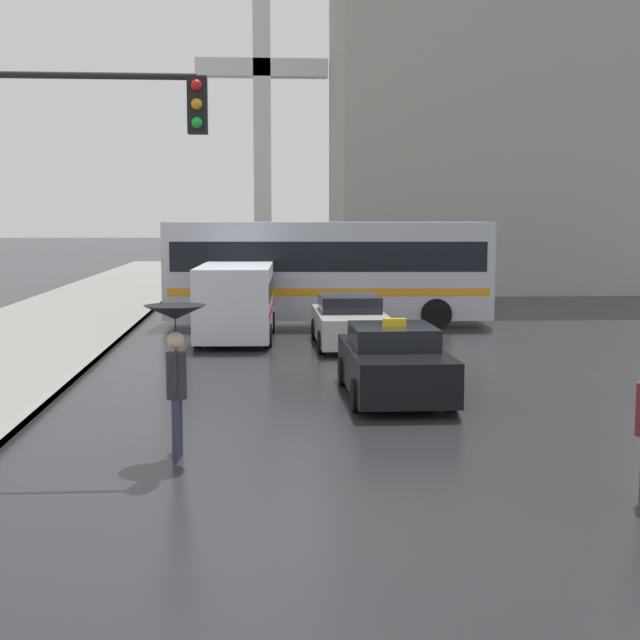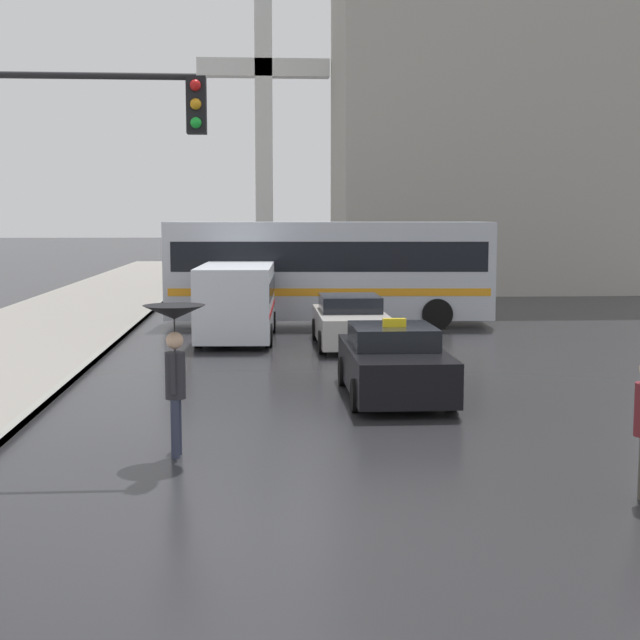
{
  "view_description": "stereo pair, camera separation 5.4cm",
  "coord_description": "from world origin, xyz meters",
  "px_view_note": "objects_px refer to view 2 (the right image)",
  "views": [
    {
      "loc": [
        -0.65,
        -9.41,
        3.45
      ],
      "look_at": [
        0.59,
        8.44,
        1.4
      ],
      "focal_mm": 50.0,
      "sensor_mm": 36.0,
      "label": 1
    },
    {
      "loc": [
        -0.6,
        -9.41,
        3.45
      ],
      "look_at": [
        0.59,
        8.44,
        1.4
      ],
      "focal_mm": 50.0,
      "sensor_mm": 36.0,
      "label": 2
    }
  ],
  "objects_px": {
    "monument_cross": "(264,115)",
    "pedestrian_with_umbrella": "(175,341)",
    "ambulance_van": "(237,298)",
    "traffic_light": "(56,179)",
    "taxi": "(394,363)",
    "sedan_red": "(350,322)",
    "city_bus": "(329,268)"
  },
  "relations": [
    {
      "from": "ambulance_van",
      "to": "city_bus",
      "type": "xyz_separation_m",
      "value": [
        2.87,
        3.26,
        0.66
      ]
    },
    {
      "from": "city_bus",
      "to": "monument_cross",
      "type": "distance_m",
      "value": 19.74
    },
    {
      "from": "taxi",
      "to": "monument_cross",
      "type": "xyz_separation_m",
      "value": [
        -2.35,
        30.16,
        8.1
      ]
    },
    {
      "from": "taxi",
      "to": "traffic_light",
      "type": "xyz_separation_m",
      "value": [
        -5.47,
        -3.81,
        3.35
      ]
    },
    {
      "from": "sedan_red",
      "to": "city_bus",
      "type": "xyz_separation_m",
      "value": [
        -0.22,
        4.83,
        1.2
      ]
    },
    {
      "from": "taxi",
      "to": "pedestrian_with_umbrella",
      "type": "bearing_deg",
      "value": 47.23
    },
    {
      "from": "ambulance_van",
      "to": "pedestrian_with_umbrella",
      "type": "distance_m",
      "value": 12.65
    },
    {
      "from": "pedestrian_with_umbrella",
      "to": "monument_cross",
      "type": "distance_m",
      "value": 35.01
    },
    {
      "from": "monument_cross",
      "to": "taxi",
      "type": "bearing_deg",
      "value": -85.54
    },
    {
      "from": "taxi",
      "to": "pedestrian_with_umbrella",
      "type": "xyz_separation_m",
      "value": [
        -3.8,
        -4.1,
        1.04
      ]
    },
    {
      "from": "sedan_red",
      "to": "city_bus",
      "type": "height_order",
      "value": "city_bus"
    },
    {
      "from": "taxi",
      "to": "traffic_light",
      "type": "bearing_deg",
      "value": 34.85
    },
    {
      "from": "taxi",
      "to": "city_bus",
      "type": "relative_size",
      "value": 0.39
    },
    {
      "from": "monument_cross",
      "to": "pedestrian_with_umbrella",
      "type": "bearing_deg",
      "value": -92.41
    },
    {
      "from": "pedestrian_with_umbrella",
      "to": "traffic_light",
      "type": "xyz_separation_m",
      "value": [
        -1.67,
        0.3,
        2.31
      ]
    },
    {
      "from": "sedan_red",
      "to": "monument_cross",
      "type": "xyz_separation_m",
      "value": [
        -2.21,
        23.21,
        8.11
      ]
    },
    {
      "from": "pedestrian_with_umbrella",
      "to": "monument_cross",
      "type": "height_order",
      "value": "monument_cross"
    },
    {
      "from": "taxi",
      "to": "ambulance_van",
      "type": "relative_size",
      "value": 0.78
    },
    {
      "from": "pedestrian_with_umbrella",
      "to": "ambulance_van",
      "type": "bearing_deg",
      "value": 1.87
    },
    {
      "from": "taxi",
      "to": "monument_cross",
      "type": "distance_m",
      "value": 31.32
    },
    {
      "from": "sedan_red",
      "to": "traffic_light",
      "type": "relative_size",
      "value": 0.75
    },
    {
      "from": "taxi",
      "to": "pedestrian_with_umbrella",
      "type": "distance_m",
      "value": 5.69
    },
    {
      "from": "city_bus",
      "to": "ambulance_van",
      "type": "bearing_deg",
      "value": 142.15
    },
    {
      "from": "taxi",
      "to": "traffic_light",
      "type": "height_order",
      "value": "traffic_light"
    },
    {
      "from": "sedan_red",
      "to": "traffic_light",
      "type": "height_order",
      "value": "traffic_light"
    },
    {
      "from": "monument_cross",
      "to": "sedan_red",
      "type": "bearing_deg",
      "value": -84.56
    },
    {
      "from": "pedestrian_with_umbrella",
      "to": "monument_cross",
      "type": "xyz_separation_m",
      "value": [
        1.44,
        34.26,
        7.06
      ]
    },
    {
      "from": "traffic_light",
      "to": "monument_cross",
      "type": "height_order",
      "value": "monument_cross"
    },
    {
      "from": "traffic_light",
      "to": "monument_cross",
      "type": "bearing_deg",
      "value": 84.76
    },
    {
      "from": "sedan_red",
      "to": "ambulance_van",
      "type": "relative_size",
      "value": 0.83
    },
    {
      "from": "ambulance_van",
      "to": "traffic_light",
      "type": "height_order",
      "value": "traffic_light"
    },
    {
      "from": "sedan_red",
      "to": "ambulance_van",
      "type": "bearing_deg",
      "value": -26.97
    }
  ]
}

